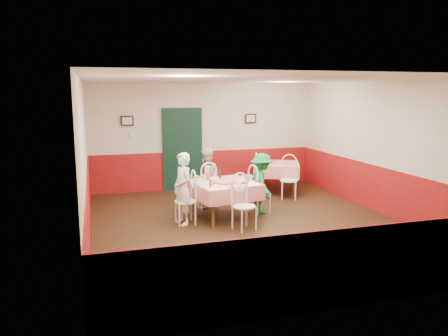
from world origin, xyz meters
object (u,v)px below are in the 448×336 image
object	(u,v)px
glass_c	(208,176)
beer_bottle	(220,173)
second_table	(276,178)
glass_a	(211,183)
glass_b	(247,179)
chair_second_b	(289,181)
pizza	(225,182)
diner_left	(183,189)
diner_right	(262,183)
diner_far	(206,178)
chair_near	(244,206)
chair_far	(207,189)
main_table	(224,200)
chair_second_a	(249,177)
chair_right	(260,193)
wallet	(245,183)
chair_left	(185,201)

from	to	relation	value
glass_c	beer_bottle	xyz separation A→B (m)	(0.27, 0.03, 0.04)
second_table	beer_bottle	world-z (taller)	beer_bottle
glass_a	glass_b	xyz separation A→B (m)	(0.79, 0.14, -0.00)
chair_second_b	beer_bottle	size ratio (longest dim) A/B	3.96
pizza	diner_left	distance (m)	0.91
diner_right	diner_far	bearing A→B (deg)	59.37
chair_near	glass_c	bearing A→B (deg)	93.08
glass_b	glass_c	xyz separation A→B (m)	(-0.67, 0.54, 0.01)
chair_far	chair_near	world-z (taller)	same
glass_c	glass_a	bearing A→B (deg)	-99.81
chair_far	diner_far	bearing A→B (deg)	-80.67
main_table	chair_near	world-z (taller)	chair_near
glass_b	chair_second_a	bearing A→B (deg)	68.66
beer_bottle	diner_far	distance (m)	0.56
glass_c	diner_right	xyz separation A→B (m)	(1.13, -0.21, -0.19)
pizza	glass_a	bearing A→B (deg)	-144.81
chair_far	glass_c	xyz separation A→B (m)	(-0.10, -0.47, 0.39)
second_table	beer_bottle	bearing A→B (deg)	-142.76
chair_right	beer_bottle	bearing A→B (deg)	59.19
glass_a	wallet	size ratio (longest dim) A/B	1.20
second_table	chair_second_b	distance (m)	0.75
second_table	chair_second_a	xyz separation A→B (m)	(-0.75, 0.00, 0.08)
chair_near	pizza	bearing A→B (deg)	84.93
main_table	diner_right	xyz separation A→B (m)	(0.89, 0.16, 0.27)
diner_left	diner_far	bearing A→B (deg)	129.75
main_table	chair_near	xyz separation A→B (m)	(0.15, -0.84, 0.08)
glass_c	diner_left	bearing A→B (deg)	-141.12
glass_a	diner_left	distance (m)	0.56
beer_bottle	chair_second_a	bearing A→B (deg)	50.97
diner_left	diner_far	xyz separation A→B (m)	(0.73, 1.04, -0.03)
chair_right	chair_far	world-z (taller)	same
chair_second_a	glass_c	bearing A→B (deg)	-20.15
chair_right	beer_bottle	world-z (taller)	beer_bottle
second_table	chair_second_b	size ratio (longest dim) A/B	1.24
chair_left	glass_b	bearing A→B (deg)	86.80
chair_second_b	wallet	world-z (taller)	chair_second_b
chair_left	glass_a	world-z (taller)	chair_left
chair_right	glass_c	xyz separation A→B (m)	(-1.08, 0.22, 0.39)
main_table	wallet	world-z (taller)	wallet
beer_bottle	pizza	bearing A→B (deg)	-92.50
pizza	diner_far	xyz separation A→B (m)	(-0.17, 0.94, -0.10)
chair_right	pizza	world-z (taller)	chair_right
main_table	wallet	bearing A→B (deg)	-36.88
pizza	glass_a	world-z (taller)	glass_a
chair_near	glass_b	size ratio (longest dim) A/B	7.02
chair_left	wallet	distance (m)	1.24
chair_left	pizza	size ratio (longest dim) A/B	1.95
chair_second_a	glass_b	distance (m)	2.24
chair_right	diner_left	distance (m)	1.77
chair_second_b	diner_right	world-z (taller)	diner_right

